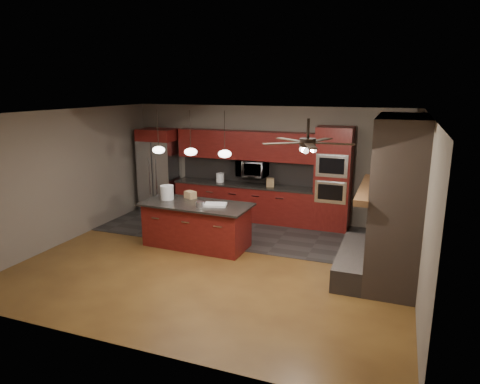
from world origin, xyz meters
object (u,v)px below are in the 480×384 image
at_px(oven_tower, 333,179).
at_px(counter_box, 270,183).
at_px(kitchen_island, 197,225).
at_px(counter_bucket, 220,178).
at_px(microwave, 252,168).
at_px(refrigerator, 160,170).
at_px(white_bucket, 167,192).
at_px(cardboard_box, 190,195).
at_px(paint_can, 200,204).
at_px(paint_tray, 215,205).

bearing_deg(oven_tower, counter_box, -178.35).
bearing_deg(kitchen_island, counter_bucket, 102.04).
height_order(microwave, counter_bucket, microwave).
height_order(refrigerator, white_bucket, refrigerator).
bearing_deg(counter_bucket, cardboard_box, -87.91).
bearing_deg(cardboard_box, microwave, 92.42).
relative_size(paint_can, counter_bucket, 0.72).
xyz_separation_m(oven_tower, counter_bucket, (-2.82, 0.01, -0.18)).
bearing_deg(cardboard_box, oven_tower, 58.24).
xyz_separation_m(cardboard_box, counter_box, (1.27, 1.73, 0.01)).
distance_m(kitchen_island, paint_tray, 0.65).
xyz_separation_m(microwave, cardboard_box, (-0.78, -1.83, -0.31)).
distance_m(white_bucket, paint_can, 0.97).
xyz_separation_m(oven_tower, kitchen_island, (-2.44, -2.12, -0.73)).
relative_size(microwave, kitchen_island, 0.32).
relative_size(paint_tray, counter_box, 2.17).
height_order(oven_tower, refrigerator, oven_tower).
distance_m(paint_can, paint_tray, 0.32).
xyz_separation_m(refrigerator, counter_box, (3.05, 0.03, -0.09)).
relative_size(microwave, white_bucket, 2.44).
distance_m(microwave, paint_tray, 2.23).
distance_m(refrigerator, white_bucket, 2.39).
relative_size(kitchen_island, cardboard_box, 9.81).
height_order(white_bucket, paint_can, white_bucket).
bearing_deg(counter_box, white_bucket, -147.52).
height_order(white_bucket, counter_bucket, white_bucket).
bearing_deg(white_bucket, counter_bucket, 80.41).
bearing_deg(paint_tray, cardboard_box, 138.60).
relative_size(white_bucket, cardboard_box, 1.28).
bearing_deg(refrigerator, cardboard_box, -43.70).
bearing_deg(counter_box, cardboard_box, -143.75).
relative_size(kitchen_island, counter_box, 11.36).
height_order(microwave, white_bucket, microwave).
bearing_deg(microwave, counter_box, -11.49).
relative_size(paint_tray, cardboard_box, 1.87).
distance_m(kitchen_island, counter_bucket, 2.23).
relative_size(refrigerator, kitchen_island, 0.95).
bearing_deg(paint_can, paint_tray, 38.05).
bearing_deg(counter_bucket, paint_tray, -69.17).
relative_size(white_bucket, counter_box, 1.48).
bearing_deg(counter_box, microwave, 151.10).
xyz_separation_m(refrigerator, kitchen_island, (2.09, -2.05, -0.63)).
distance_m(oven_tower, kitchen_island, 3.32).
bearing_deg(oven_tower, refrigerator, -179.07).
relative_size(white_bucket, counter_bucket, 1.33).
height_order(kitchen_island, white_bucket, white_bucket).
bearing_deg(paint_tray, counter_box, 61.11).
bearing_deg(paint_tray, white_bucket, 159.83).
relative_size(refrigerator, cardboard_box, 9.35).
bearing_deg(kitchen_island, white_bucket, 175.43).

